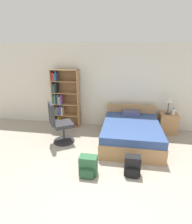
# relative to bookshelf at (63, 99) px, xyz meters

# --- Properties ---
(ground_plane) EXTENTS (14.00, 14.00, 0.00)m
(ground_plane) POSITION_rel_bookshelf_xyz_m (1.61, -2.99, -0.90)
(ground_plane) COLOR #A39989
(wall_back) EXTENTS (9.00, 0.06, 2.60)m
(wall_back) POSITION_rel_bookshelf_xyz_m (1.61, 0.24, 0.40)
(wall_back) COLOR silver
(wall_back) RESTS_ON ground_plane
(bookshelf) EXTENTS (0.85, 0.31, 1.83)m
(bookshelf) POSITION_rel_bookshelf_xyz_m (0.00, 0.00, 0.00)
(bookshelf) COLOR #AD7F51
(bookshelf) RESTS_ON ground_plane
(bed) EXTENTS (1.48, 1.90, 0.81)m
(bed) POSITION_rel_bookshelf_xyz_m (2.17, -0.83, -0.61)
(bed) COLOR #AD7F51
(bed) RESTS_ON ground_plane
(office_chair) EXTENTS (0.72, 0.69, 1.13)m
(office_chair) POSITION_rel_bookshelf_xyz_m (0.30, -1.17, -0.39)
(office_chair) COLOR #232326
(office_chair) RESTS_ON ground_plane
(nightstand) EXTENTS (0.50, 0.43, 0.61)m
(nightstand) POSITION_rel_bookshelf_xyz_m (3.28, -0.05, -0.59)
(nightstand) COLOR #AD7F51
(nightstand) RESTS_ON ground_plane
(table_lamp) EXTENTS (0.26, 0.26, 0.54)m
(table_lamp) POSITION_rel_bookshelf_xyz_m (3.23, -0.07, 0.14)
(table_lamp) COLOR #333333
(table_lamp) RESTS_ON nightstand
(water_bottle) EXTENTS (0.06, 0.06, 0.21)m
(water_bottle) POSITION_rel_bookshelf_xyz_m (3.37, -0.15, -0.19)
(water_bottle) COLOR silver
(water_bottle) RESTS_ON nightstand
(backpack_black) EXTENTS (0.31, 0.25, 0.41)m
(backpack_black) POSITION_rel_bookshelf_xyz_m (2.17, -2.20, -0.71)
(backpack_black) COLOR black
(backpack_black) RESTS_ON ground_plane
(backpack_green) EXTENTS (0.35, 0.28, 0.41)m
(backpack_green) POSITION_rel_bookshelf_xyz_m (1.32, -2.35, -0.71)
(backpack_green) COLOR #2D603D
(backpack_green) RESTS_ON ground_plane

